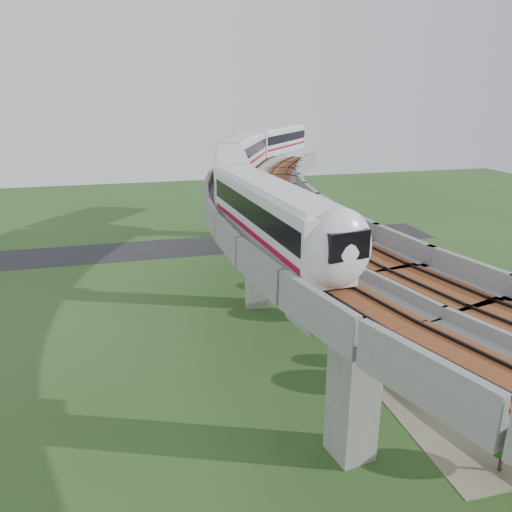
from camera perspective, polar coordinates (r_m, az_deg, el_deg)
The scene contains 15 objects.
ground at distance 37.66m, azimuth 2.62°, elevation -11.87°, with size 160.00×160.00×0.00m, color #324F1F.
dirt_lot at distance 41.97m, azimuth 22.39°, elevation -9.96°, with size 18.00×26.00×0.04m, color gray.
asphalt_road at distance 64.69m, azimuth -5.02°, elevation 1.25°, with size 60.00×8.00×0.03m, color #232326.
viaduct at distance 35.30m, azimuth 8.82°, elevation 1.86°, with size 19.58×73.98×11.40m.
metro_train at distance 49.98m, azimuth 0.29°, elevation 10.71°, with size 21.16×58.76×3.64m.
fence at distance 40.90m, azimuth 16.00°, elevation -8.84°, with size 3.87×38.73×1.50m.
tree_0 at distance 59.41m, azimuth 6.74°, elevation 1.49°, with size 2.91×2.91×3.09m.
tree_1 at distance 54.43m, azimuth 6.31°, elevation -0.00°, with size 2.47×2.47×2.97m.
tree_2 at distance 49.84m, azimuth 7.89°, elevation -1.34°, with size 3.02×3.02×3.59m.
tree_3 at distance 43.69m, azimuth 8.62°, elevation -4.11°, with size 3.01×3.01×3.69m.
tree_4 at distance 37.43m, azimuth 14.56°, elevation -9.43°, with size 1.93×1.93×2.69m.
tree_5 at distance 34.93m, azimuth 17.63°, elevation -10.82°, with size 3.15×3.15×3.76m.
tree_6 at distance 29.99m, azimuth 26.57°, elevation -18.20°, with size 2.31×2.31×3.00m.
car_white at distance 34.64m, azimuth 22.63°, elevation -15.24°, with size 1.29×3.21×1.09m, color silver.
car_dark at distance 45.42m, azimuth 22.25°, elevation -6.79°, with size 1.85×4.56×1.32m, color black.
Camera 1 is at (-9.59, -31.11, 18.92)m, focal length 35.00 mm.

